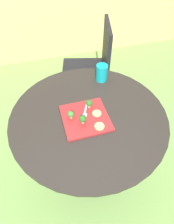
{
  "coord_description": "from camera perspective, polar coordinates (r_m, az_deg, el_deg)",
  "views": [
    {
      "loc": [
        -0.21,
        -0.71,
        1.57
      ],
      "look_at": [
        -0.01,
        -0.01,
        0.77
      ],
      "focal_mm": 30.43,
      "sensor_mm": 36.0,
      "label": 1
    }
  ],
  "objects": [
    {
      "name": "drinking_glass",
      "position": [
        1.33,
        4.41,
        11.44
      ],
      "size": [
        0.08,
        0.08,
        0.12
      ],
      "color": "#0F8C93",
      "rests_on": "patio_table"
    },
    {
      "name": "broccoli_floret_2",
      "position": [
        1.06,
        -4.86,
        -0.67
      ],
      "size": [
        0.04,
        0.04,
        0.05
      ],
      "color": "#99B770",
      "rests_on": "salad_plate"
    },
    {
      "name": "broccoli_floret_1",
      "position": [
        1.12,
        0.66,
        2.68
      ],
      "size": [
        0.04,
        0.04,
        0.06
      ],
      "color": "#99B770",
      "rests_on": "salad_plate"
    },
    {
      "name": "cucumber_slice_1",
      "position": [
        1.1,
        2.97,
        -0.42
      ],
      "size": [
        0.05,
        0.05,
        0.01
      ],
      "primitive_type": "cylinder",
      "color": "#8EB766",
      "rests_on": "salad_plate"
    },
    {
      "name": "cucumber_slice_0",
      "position": [
        1.04,
        3.74,
        -4.31
      ],
      "size": [
        0.05,
        0.05,
        0.01
      ],
      "primitive_type": "cylinder",
      "color": "#8EB766",
      "rests_on": "salad_plate"
    },
    {
      "name": "fork",
      "position": [
        1.11,
        -0.42,
        0.21
      ],
      "size": [
        0.08,
        0.15,
        0.0
      ],
      "color": "silver",
      "rests_on": "salad_plate"
    },
    {
      "name": "patio_table",
      "position": [
        1.32,
        0.38,
        -7.97
      ],
      "size": [
        0.93,
        0.93,
        0.73
      ],
      "color": "#28231E",
      "rests_on": "ground_plane"
    },
    {
      "name": "broccoli_floret_0",
      "position": [
        1.04,
        -1.28,
        -2.06
      ],
      "size": [
        0.04,
        0.04,
        0.06
      ],
      "color": "#99B770",
      "rests_on": "salad_plate"
    },
    {
      "name": "salad_plate",
      "position": [
        1.09,
        -0.45,
        -1.76
      ],
      "size": [
        0.26,
        0.26,
        0.01
      ],
      "primitive_type": "cube",
      "color": "maroon",
      "rests_on": "patio_table"
    },
    {
      "name": "patio_chair",
      "position": [
        1.88,
        2.09,
        14.33
      ],
      "size": [
        0.54,
        0.54,
        0.9
      ],
      "color": "black",
      "rests_on": "ground_plane"
    },
    {
      "name": "ground_plane",
      "position": [
        1.73,
        0.3,
        -16.75
      ],
      "size": [
        12.0,
        12.0,
        0.0
      ],
      "primitive_type": "plane",
      "color": "#70994C"
    }
  ]
}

